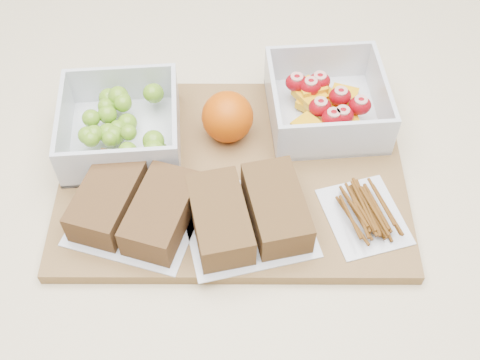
{
  "coord_description": "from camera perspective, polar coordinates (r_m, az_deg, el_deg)",
  "views": [
    {
      "loc": [
        -0.03,
        -0.44,
        1.5
      ],
      "look_at": [
        0.01,
        -0.01,
        0.93
      ],
      "focal_mm": 45.0,
      "sensor_mm": 36.0,
      "label": 1
    }
  ],
  "objects": [
    {
      "name": "counter",
      "position": [
        1.14,
        -0.48,
        -14.34
      ],
      "size": [
        1.2,
        0.9,
        0.9
      ],
      "primitive_type": "cube",
      "color": "beige",
      "rests_on": "ground"
    },
    {
      "name": "cutting_board",
      "position": [
        0.75,
        -0.72,
        0.7
      ],
      "size": [
        0.44,
        0.33,
        0.02
      ],
      "primitive_type": "cube",
      "rotation": [
        0.0,
        0.0,
        -0.08
      ],
      "color": "brown",
      "rests_on": "counter"
    },
    {
      "name": "grape_container",
      "position": [
        0.77,
        -11.14,
        5.14
      ],
      "size": [
        0.14,
        0.14,
        0.06
      ],
      "color": "silver",
      "rests_on": "cutting_board"
    },
    {
      "name": "fruit_container",
      "position": [
        0.79,
        8.15,
        7.17
      ],
      "size": [
        0.15,
        0.15,
        0.06
      ],
      "color": "silver",
      "rests_on": "cutting_board"
    },
    {
      "name": "orange",
      "position": [
        0.75,
        -1.2,
        6.01
      ],
      "size": [
        0.07,
        0.07,
        0.07
      ],
      "primitive_type": "sphere",
      "color": "#CD4E04",
      "rests_on": "cutting_board"
    },
    {
      "name": "sandwich_bag_left",
      "position": [
        0.69,
        -9.96,
        -2.49
      ],
      "size": [
        0.17,
        0.17,
        0.04
      ],
      "color": "silver",
      "rests_on": "cutting_board"
    },
    {
      "name": "sandwich_bag_center",
      "position": [
        0.68,
        0.78,
        -3.21
      ],
      "size": [
        0.16,
        0.15,
        0.04
      ],
      "color": "silver",
      "rests_on": "cutting_board"
    },
    {
      "name": "pretzel_bag",
      "position": [
        0.7,
        11.8,
        -2.95
      ],
      "size": [
        0.1,
        0.12,
        0.02
      ],
      "color": "silver",
      "rests_on": "cutting_board"
    }
  ]
}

